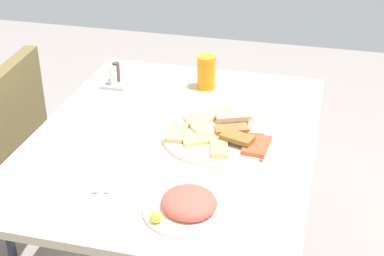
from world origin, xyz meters
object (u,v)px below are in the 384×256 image
Objects in this scene: dining_table at (174,161)px; spoon at (103,174)px; paper_napkin at (109,176)px; soda_can at (206,72)px; salad_plate_greens at (188,205)px; condiment_caddy at (115,79)px; pide_platter at (220,134)px; fork at (115,175)px.

dining_table is 6.13× the size of spoon.
dining_table is 9.61× the size of paper_napkin.
soda_can is at bearing -20.83° from spoon.
condiment_caddy is at bearing 34.10° from salad_plate_greens.
pide_platter is at bearing -122.02° from condiment_caddy.
pide_platter is 2.07× the size of spoon.
soda_can is 0.64m from paper_napkin.
paper_napkin is at bearing 85.75° from fork.
paper_napkin is at bearing 168.60° from soda_can.
salad_plate_greens is (-0.38, 0.00, 0.01)m from pide_platter.
soda_can is at bearing -14.05° from fork.
salad_plate_greens is 0.73m from soda_can.
pide_platter is at bearing -41.44° from paper_napkin.
spoon is at bearing 153.76° from dining_table.
paper_napkin is 0.02m from fork.
soda_can reaches higher than fork.
condiment_caddy is (0.56, 0.22, 0.02)m from fork.
condiment_caddy is (-0.06, 0.32, -0.03)m from soda_can.
dining_table is 4.69× the size of salad_plate_greens.
dining_table is 0.45m from condiment_caddy.
salad_plate_greens is at bearing -111.31° from paper_napkin.
pide_platter is 0.37m from soda_can.
fork reaches higher than paper_napkin.
spoon is 1.96× the size of condiment_caddy.
soda_can is 0.33m from condiment_caddy.
paper_napkin is 0.60m from condiment_caddy.
salad_plate_greens reaches higher than spoon.
salad_plate_greens is (-0.36, -0.14, 0.11)m from dining_table.
pide_platter is at bearing -43.58° from fork.
paper_napkin reaches higher than dining_table.
fork is (-0.63, 0.11, -0.06)m from soda_can.
spoon is at bearing 90.00° from paper_napkin.
spoon is (0.10, 0.27, -0.01)m from salad_plate_greens.
fork is (-0.28, 0.23, -0.01)m from pide_platter.
soda_can reaches higher than pide_platter.
salad_plate_greens is 0.25m from fork.
condiment_caddy is at bearing 9.91° from spoon.
soda_can is at bearing -11.40° from paper_napkin.
paper_napkin is at bearing -97.86° from spoon.
pide_platter reaches higher than dining_table.
fork is at bearing -158.98° from condiment_caddy.
soda_can is (0.37, -0.02, 0.15)m from dining_table.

